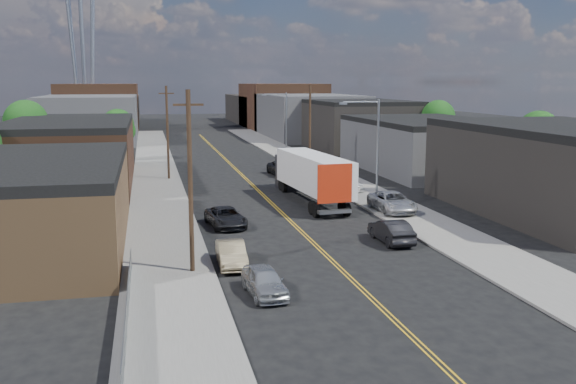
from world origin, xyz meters
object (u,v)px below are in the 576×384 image
car_left_c (226,217)px  car_right_lot_b (347,183)px  car_right_oncoming (391,231)px  car_left_a (264,281)px  car_left_b (231,254)px  car_right_lot_c (346,178)px  car_ahead_truck (283,168)px  car_right_lot_a (392,202)px  semi_truck (309,173)px

car_left_c → car_right_lot_b: car_right_lot_b is taller
car_right_oncoming → car_right_lot_b: 19.93m
car_right_oncoming → car_left_c: bearing=-35.4°
car_left_a → car_right_oncoming: (10.00, 8.60, 0.06)m
car_left_c → car_right_lot_b: (13.20, 12.71, 0.12)m
car_left_b → car_right_oncoming: (10.93, 3.21, 0.06)m
car_right_lot_c → car_ahead_truck: 9.73m
car_left_c → car_right_lot_b: size_ratio=1.10×
car_left_a → car_right_lot_a: size_ratio=0.74×
car_right_oncoming → car_right_lot_c: (4.18, 22.99, 0.05)m
car_right_lot_b → car_right_oncoming: bearing=-109.4°
semi_truck → car_right_oncoming: size_ratio=3.53×
car_right_lot_c → car_right_oncoming: bearing=-98.9°
car_right_lot_a → car_left_c: bearing=-171.8°
car_right_lot_a → car_right_lot_b: 10.76m
car_left_a → car_right_lot_a: (13.61, 17.52, 0.22)m
car_left_a → car_right_oncoming: size_ratio=0.90×
car_ahead_truck → semi_truck: bearing=-96.8°
car_left_b → car_right_lot_b: size_ratio=0.94×
car_right_lot_a → car_right_oncoming: bearing=-112.0°
car_left_c → semi_truck: bearing=39.6°
semi_truck → car_right_lot_b: size_ratio=3.58×
car_left_a → car_right_lot_b: car_right_lot_b is taller
car_right_lot_a → car_right_lot_c: (0.57, 14.06, -0.12)m
car_right_oncoming → car_right_lot_b: car_right_oncoming is taller
car_left_a → car_ahead_truck: car_ahead_truck is taller
semi_truck → car_right_lot_b: semi_truck is taller
semi_truck → car_ahead_truck: semi_truck is taller
car_left_c → car_ahead_truck: 26.33m
semi_truck → car_right_lot_b: bearing=34.4°
semi_truck → car_right_lot_a: (5.15, -6.87, -1.49)m
car_left_b → car_right_lot_b: 26.90m
car_left_c → car_right_lot_c: size_ratio=1.29×
car_right_lot_a → car_right_lot_c: bearing=87.7°
car_left_a → car_right_lot_a: car_right_lot_a is taller
car_left_a → semi_truck: bearing=66.2°
semi_truck → car_left_c: size_ratio=3.26×
car_left_b → car_ahead_truck: bearing=74.7°
semi_truck → car_right_lot_c: size_ratio=4.19×
car_left_b → car_right_lot_a: (14.54, 12.14, 0.22)m
car_left_b → car_left_c: 10.22m
car_ahead_truck → car_left_c: bearing=-114.2°
car_left_a → car_right_lot_b: 31.20m
semi_truck → car_left_a: size_ratio=3.94×
car_right_lot_a → car_right_lot_c: car_right_lot_a is taller
car_left_a → car_right_lot_a: bearing=47.5°
car_left_b → car_right_lot_c: (15.11, 26.20, 0.11)m
car_left_c → car_right_lot_a: size_ratio=0.89×
semi_truck → car_left_c: semi_truck is taller
car_left_b → car_right_lot_c: bearing=61.4°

